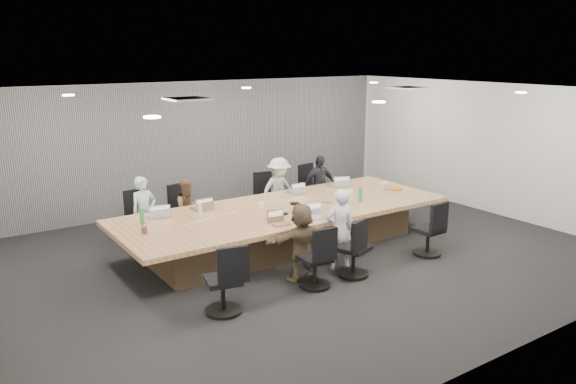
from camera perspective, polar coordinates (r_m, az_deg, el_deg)
floor at (r=9.79m, az=1.32°, el=-6.45°), size 10.00×8.00×0.00m
ceiling at (r=9.19m, az=1.42°, el=10.13°), size 10.00×8.00×0.00m
wall_back at (r=12.80m, az=-9.08°, el=4.79°), size 10.00×0.00×2.80m
wall_front at (r=6.66m, az=21.75°, el=-4.75°), size 10.00×0.00×2.80m
wall_right at (r=12.89m, az=19.87°, el=4.19°), size 0.00×8.00×2.80m
curtain at (r=12.73m, az=-8.92°, el=4.74°), size 9.80×0.04×2.80m
conference_table at (r=10.05m, az=-0.32°, el=-3.47°), size 6.00×2.20×0.74m
chair_0 at (r=10.64m, az=-14.95°, el=-3.14°), size 0.55×0.55×0.74m
chair_1 at (r=10.93m, az=-10.77°, el=-2.46°), size 0.54×0.54×0.73m
chair_2 at (r=11.82m, az=-1.84°, el=-0.92°), size 0.60×0.60×0.74m
chair_3 at (r=12.37m, az=2.19°, el=-0.04°), size 0.66×0.66×0.83m
chair_4 at (r=7.66m, az=-6.63°, el=-9.42°), size 0.63×0.63×0.78m
chair_5 at (r=8.42m, az=2.74°, el=-7.26°), size 0.53×0.53×0.74m
chair_6 at (r=8.86m, az=6.67°, el=-6.19°), size 0.65×0.65×0.75m
chair_7 at (r=9.99m, az=14.06°, el=-4.18°), size 0.53×0.53×0.75m
person_0 at (r=10.24m, az=-14.40°, el=-2.09°), size 0.53×0.40×1.31m
laptop_0 at (r=9.72m, az=-13.33°, el=-2.33°), size 0.38×0.29×0.02m
person_1 at (r=10.56m, az=-10.07°, el=-1.79°), size 0.60×0.48×1.17m
laptop_1 at (r=10.03m, az=-8.82°, el=-1.60°), size 0.36×0.26×0.02m
person_2 at (r=11.46m, az=-0.92°, el=0.17°), size 0.91×0.57×1.35m
laptop_2 at (r=11.00m, az=0.65°, el=-0.03°), size 0.31×0.21×0.02m
person_3 at (r=12.04m, az=3.18°, el=0.71°), size 0.79×0.40×1.30m
laptop_3 at (r=11.59m, az=4.83°, el=0.66°), size 0.41×0.33×0.02m
person_5 at (r=8.60m, az=1.36°, el=-5.09°), size 1.14×0.39×1.22m
laptop_5 at (r=8.99m, az=-0.66°, el=-3.29°), size 0.31×0.24×0.02m
person_6 at (r=9.02m, az=5.27°, el=-3.84°), size 0.55×0.43×1.33m
laptop_6 at (r=9.41m, az=3.17°, el=-2.51°), size 0.36×0.26×0.02m
bottle_green_left at (r=9.29m, az=-14.62°, el=-2.38°), size 0.10×0.10×0.27m
bottle_green_right at (r=10.42m, az=7.33°, el=-0.26°), size 0.09×0.09×0.26m
bottle_clear at (r=9.46m, az=-8.90°, el=-1.91°), size 0.09×0.09×0.23m
cup_white_far at (r=9.90m, az=-2.71°, el=-1.37°), size 0.11×0.11×0.11m
cup_white_near at (r=10.86m, az=6.43°, el=-0.07°), size 0.09×0.09×0.10m
mug_brown at (r=8.83m, az=-14.40°, el=-3.75°), size 0.12×0.12×0.11m
mic_left at (r=9.53m, az=-0.52°, el=-2.24°), size 0.15×0.11×0.03m
mic_right at (r=10.18m, az=0.71°, el=-1.16°), size 0.19×0.16×0.03m
stapler at (r=9.80m, az=2.59°, el=-1.69°), size 0.17×0.05×0.06m
canvas_bag at (r=11.42m, az=9.78°, el=0.60°), size 0.29×0.21×0.14m
snack_packet at (r=11.40m, az=11.06°, el=0.26°), size 0.18×0.14×0.04m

